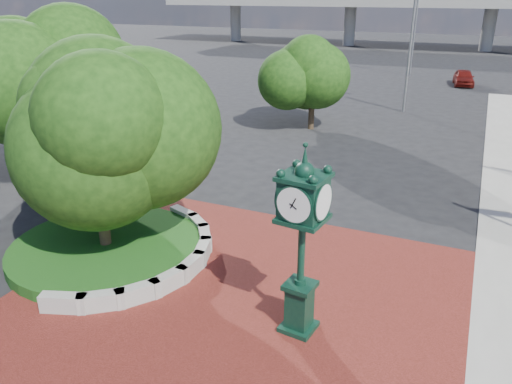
% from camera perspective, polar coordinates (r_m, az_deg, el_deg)
% --- Properties ---
extents(ground, '(200.00, 200.00, 0.00)m').
position_cam_1_polar(ground, '(14.68, -1.24, -10.96)').
color(ground, black).
rests_on(ground, ground).
extents(plaza, '(12.00, 12.00, 0.04)m').
position_cam_1_polar(plaza, '(13.92, -3.05, -12.92)').
color(plaza, maroon).
rests_on(plaza, ground).
extents(planter_wall, '(2.96, 6.77, 0.54)m').
position_cam_1_polar(planter_wall, '(15.73, -10.28, -7.76)').
color(planter_wall, '#9E9B93').
rests_on(planter_wall, ground).
extents(grass_bed, '(6.10, 6.10, 0.40)m').
position_cam_1_polar(grass_bed, '(17.05, -16.71, -6.19)').
color(grass_bed, '#1B4413').
rests_on(grass_bed, ground).
extents(overpass, '(90.00, 12.00, 7.50)m').
position_cam_1_polar(overpass, '(81.31, 21.59, 19.52)').
color(overpass, '#9E9B93').
rests_on(overpass, ground).
extents(tree_planter, '(5.20, 5.20, 6.33)m').
position_cam_1_polar(tree_planter, '(15.76, -18.09, 5.21)').
color(tree_planter, '#38281C').
rests_on(tree_planter, ground).
extents(tree_northwest, '(5.60, 5.60, 6.93)m').
position_cam_1_polar(tree_northwest, '(24.71, -24.66, 11.04)').
color(tree_northwest, '#38281C').
rests_on(tree_northwest, ground).
extents(tree_street, '(4.40, 4.40, 5.45)m').
position_cam_1_polar(tree_street, '(30.93, 6.52, 13.01)').
color(tree_street, '#38281C').
rests_on(tree_street, ground).
extents(post_clock, '(1.11, 1.11, 4.86)m').
position_cam_1_polar(post_clock, '(11.75, 5.28, -4.99)').
color(post_clock, black).
rests_on(post_clock, ground).
extents(parked_car, '(2.17, 4.29, 1.40)m').
position_cam_1_polar(parked_car, '(50.19, 22.65, 11.98)').
color(parked_car, '#61120D').
rests_on(parked_car, ground).
extents(street_lamp_near, '(2.21, 0.47, 9.84)m').
position_cam_1_polar(street_lamp_near, '(36.76, 17.83, 17.53)').
color(street_lamp_near, slate).
rests_on(street_lamp_near, ground).
extents(street_lamp_far, '(2.08, 0.62, 9.36)m').
position_cam_1_polar(street_lamp_far, '(53.69, 18.05, 18.29)').
color(street_lamp_far, slate).
rests_on(street_lamp_far, ground).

